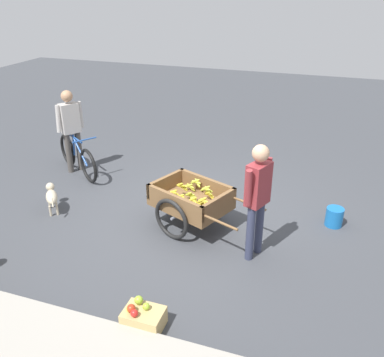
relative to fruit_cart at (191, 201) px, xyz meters
The scene contains 8 objects.
ground_plane 0.50m from the fruit_cart, 76.59° to the right, with size 24.00×24.00×0.00m, color #3D3F44.
fruit_cart is the anchor object (origin of this frame).
vendor_person 1.27m from the fruit_cart, 157.92° to the left, with size 0.31×0.55×1.64m.
bicycle 2.97m from the fruit_cart, 22.57° to the right, with size 1.41×0.98×0.85m.
cyclist_person 3.16m from the fruit_cart, 23.12° to the right, with size 0.36×0.47×1.62m.
dog 2.35m from the fruit_cart, ahead, with size 0.46×0.55×0.40m.
plastic_bucket 2.24m from the fruit_cart, 160.54° to the right, with size 0.27×0.27×0.30m, color #1966B2.
apple_crate 2.17m from the fruit_cart, 94.67° to the left, with size 0.44×0.32×0.32m.
Camera 1 is at (-1.85, 5.45, 3.48)m, focal length 38.87 mm.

